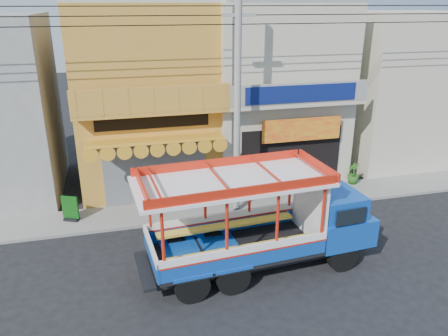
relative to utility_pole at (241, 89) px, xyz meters
name	(u,v)px	position (x,y,z in m)	size (l,w,h in m)	color
ground	(291,252)	(0.85, -3.30, -5.03)	(90.00, 90.00, 0.00)	black
sidewalk	(254,202)	(0.85, 0.70, -4.97)	(30.00, 2.00, 0.12)	slate
shophouse_left	(145,94)	(-3.15, 4.66, -0.92)	(6.00, 7.50, 8.24)	#B68C28
shophouse_right	(270,88)	(2.85, 4.66, -0.93)	(6.00, 6.75, 8.24)	beige
party_pilaster	(227,108)	(-0.15, 1.55, -1.03)	(0.35, 0.30, 8.00)	beige
filler_building_right	(395,88)	(9.85, 4.70, -1.23)	(6.00, 6.00, 7.60)	beige
utility_pole	(241,89)	(0.00, 0.00, 0.00)	(28.00, 0.26, 9.00)	gray
songthaew_truck	(275,219)	(0.00, -3.86, -3.37)	(7.53, 2.92, 3.44)	black
green_sign	(71,210)	(-6.54, 0.78, -4.49)	(0.63, 0.50, 1.00)	black
potted_plant_a	(273,182)	(1.94, 1.37, -4.45)	(0.83, 0.72, 0.92)	#245719
potted_plant_b	(326,181)	(4.17, 0.80, -4.41)	(0.55, 0.44, 1.00)	#245719
potted_plant_c	(353,173)	(5.88, 1.40, -4.41)	(0.56, 0.56, 1.00)	#245719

